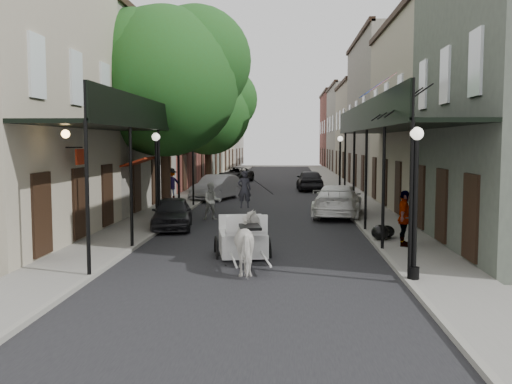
# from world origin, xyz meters

# --- Properties ---
(ground) EXTENTS (140.00, 140.00, 0.00)m
(ground) POSITION_xyz_m (0.00, 0.00, 0.00)
(ground) COLOR gray
(ground) RESTS_ON ground
(road) EXTENTS (8.00, 90.00, 0.01)m
(road) POSITION_xyz_m (0.00, 20.00, 0.01)
(road) COLOR black
(road) RESTS_ON ground
(sidewalk_left) EXTENTS (2.20, 90.00, 0.12)m
(sidewalk_left) POSITION_xyz_m (-5.00, 20.00, 0.06)
(sidewalk_left) COLOR gray
(sidewalk_left) RESTS_ON ground
(sidewalk_right) EXTENTS (2.20, 90.00, 0.12)m
(sidewalk_right) POSITION_xyz_m (5.00, 20.00, 0.06)
(sidewalk_right) COLOR gray
(sidewalk_right) RESTS_ON ground
(building_row_left) EXTENTS (5.00, 80.00, 10.50)m
(building_row_left) POSITION_xyz_m (-8.60, 30.00, 5.25)
(building_row_left) COLOR #A49A83
(building_row_left) RESTS_ON ground
(building_row_right) EXTENTS (5.00, 80.00, 10.50)m
(building_row_right) POSITION_xyz_m (8.60, 30.00, 5.25)
(building_row_right) COLOR gray
(building_row_right) RESTS_ON ground
(gallery_left) EXTENTS (2.20, 18.05, 4.88)m
(gallery_left) POSITION_xyz_m (-4.79, 6.98, 4.05)
(gallery_left) COLOR black
(gallery_left) RESTS_ON sidewalk_left
(gallery_right) EXTENTS (2.20, 18.05, 4.88)m
(gallery_right) POSITION_xyz_m (4.79, 6.98, 4.05)
(gallery_right) COLOR black
(gallery_right) RESTS_ON sidewalk_right
(tree_near) EXTENTS (7.31, 6.80, 9.63)m
(tree_near) POSITION_xyz_m (-4.20, 10.18, 6.49)
(tree_near) COLOR #382619
(tree_near) RESTS_ON sidewalk_left
(tree_far) EXTENTS (6.45, 6.00, 8.61)m
(tree_far) POSITION_xyz_m (-4.25, 24.18, 5.84)
(tree_far) COLOR #382619
(tree_far) RESTS_ON sidewalk_left
(lamppost_right_near) EXTENTS (0.32, 0.32, 3.71)m
(lamppost_right_near) POSITION_xyz_m (4.10, -2.00, 2.05)
(lamppost_right_near) COLOR black
(lamppost_right_near) RESTS_ON sidewalk_right
(lamppost_left) EXTENTS (0.32, 0.32, 3.71)m
(lamppost_left) POSITION_xyz_m (-4.10, 6.00, 2.05)
(lamppost_left) COLOR black
(lamppost_left) RESTS_ON sidewalk_left
(lamppost_right_far) EXTENTS (0.32, 0.32, 3.71)m
(lamppost_right_far) POSITION_xyz_m (4.10, 18.00, 2.05)
(lamppost_right_far) COLOR black
(lamppost_right_far) RESTS_ON sidewalk_right
(horse) EXTENTS (1.18, 2.01, 1.60)m
(horse) POSITION_xyz_m (0.03, -1.00, 0.80)
(horse) COLOR white
(horse) RESTS_ON ground
(carriage) EXTENTS (1.87, 2.55, 2.67)m
(carriage) POSITION_xyz_m (-0.41, 1.45, 1.04)
(carriage) COLOR black
(carriage) RESTS_ON ground
(pedestrian_walking) EXTENTS (0.94, 0.80, 1.68)m
(pedestrian_walking) POSITION_xyz_m (-2.36, 9.21, 0.84)
(pedestrian_walking) COLOR #B7B8AE
(pedestrian_walking) RESTS_ON ground
(pedestrian_sidewalk_left) EXTENTS (1.37, 1.24, 1.84)m
(pedestrian_sidewalk_left) POSITION_xyz_m (-5.80, 17.02, 1.04)
(pedestrian_sidewalk_left) COLOR gray
(pedestrian_sidewalk_left) RESTS_ON sidewalk_left
(pedestrian_sidewalk_right) EXTENTS (0.75, 1.14, 1.80)m
(pedestrian_sidewalk_right) POSITION_xyz_m (4.77, 2.49, 1.02)
(pedestrian_sidewalk_right) COLOR gray
(pedestrian_sidewalk_right) RESTS_ON sidewalk_right
(car_left_near) EXTENTS (2.04, 3.95, 1.29)m
(car_left_near) POSITION_xyz_m (-3.60, 6.48, 0.64)
(car_left_near) COLOR black
(car_left_near) RESTS_ON ground
(car_left_mid) EXTENTS (2.88, 4.81, 1.50)m
(car_left_mid) POSITION_xyz_m (-3.25, 18.07, 0.75)
(car_left_mid) COLOR #99989D
(car_left_mid) RESTS_ON ground
(car_left_far) EXTENTS (3.15, 5.13, 1.33)m
(car_left_far) POSITION_xyz_m (-3.46, 32.86, 0.66)
(car_left_far) COLOR black
(car_left_far) RESTS_ON ground
(car_right_near) EXTENTS (2.88, 5.43, 1.50)m
(car_right_near) POSITION_xyz_m (3.35, 10.65, 0.75)
(car_right_near) COLOR white
(car_right_near) RESTS_ON ground
(car_right_far) EXTENTS (1.92, 4.49, 1.51)m
(car_right_far) POSITION_xyz_m (2.60, 24.99, 0.76)
(car_right_far) COLOR black
(car_right_far) RESTS_ON ground
(trash_bags) EXTENTS (0.88, 1.03, 0.52)m
(trash_bags) POSITION_xyz_m (4.32, 3.82, 0.36)
(trash_bags) COLOR black
(trash_bags) RESTS_ON sidewalk_right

